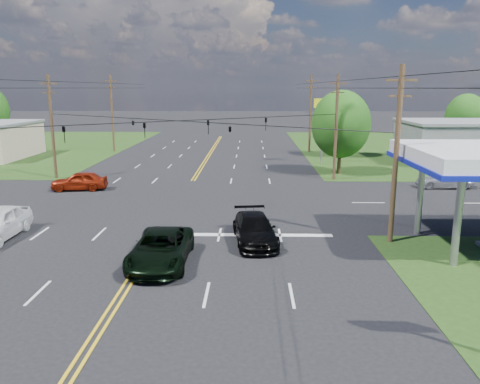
{
  "coord_description": "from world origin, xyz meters",
  "views": [
    {
      "loc": [
        5.3,
        -21.79,
        8.31
      ],
      "look_at": [
        4.64,
        6.0,
        2.11
      ],
      "focal_mm": 35.0,
      "sensor_mm": 36.0,
      "label": 1
    }
  ],
  "objects_px": {
    "tree_right_a": "(341,124)",
    "pickup_dkgreen": "(161,248)",
    "pole_ne": "(336,126)",
    "tree_right_b": "(343,122)",
    "pole_right_far": "(310,113)",
    "retail_ne": "(468,143)",
    "pole_nw": "(52,126)",
    "tree_far_r": "(466,117)",
    "pole_se": "(396,154)",
    "pole_left_far": "(112,112)",
    "suv_black": "(255,229)"
  },
  "relations": [
    {
      "from": "pole_ne",
      "to": "tree_right_a",
      "type": "relative_size",
      "value": 1.16
    },
    {
      "from": "tree_far_r",
      "to": "tree_right_a",
      "type": "bearing_deg",
      "value": -138.01
    },
    {
      "from": "retail_ne",
      "to": "pole_nw",
      "type": "distance_m",
      "value": 44.47
    },
    {
      "from": "pole_ne",
      "to": "pole_right_far",
      "type": "distance_m",
      "value": 19.0
    },
    {
      "from": "retail_ne",
      "to": "pickup_dkgreen",
      "type": "xyz_separation_m",
      "value": [
        -29.0,
        -32.62,
        -1.41
      ]
    },
    {
      "from": "pole_right_far",
      "to": "pickup_dkgreen",
      "type": "relative_size",
      "value": 1.75
    },
    {
      "from": "pole_nw",
      "to": "suv_black",
      "type": "height_order",
      "value": "pole_nw"
    },
    {
      "from": "pole_right_far",
      "to": "pickup_dkgreen",
      "type": "xyz_separation_m",
      "value": [
        -12.0,
        -40.62,
        -4.38
      ]
    },
    {
      "from": "pole_se",
      "to": "tree_right_b",
      "type": "relative_size",
      "value": 1.34
    },
    {
      "from": "pole_se",
      "to": "tree_right_a",
      "type": "relative_size",
      "value": 1.16
    },
    {
      "from": "tree_right_b",
      "to": "pole_right_far",
      "type": "bearing_deg",
      "value": 131.19
    },
    {
      "from": "pole_right_far",
      "to": "suv_black",
      "type": "bearing_deg",
      "value": -101.34
    },
    {
      "from": "tree_right_a",
      "to": "pickup_dkgreen",
      "type": "bearing_deg",
      "value": -117.83
    },
    {
      "from": "retail_ne",
      "to": "suv_black",
      "type": "distance_m",
      "value": 38.2
    },
    {
      "from": "retail_ne",
      "to": "pole_nw",
      "type": "height_order",
      "value": "pole_nw"
    },
    {
      "from": "pole_se",
      "to": "pole_nw",
      "type": "xyz_separation_m",
      "value": [
        -26.0,
        18.0,
        0.0
      ]
    },
    {
      "from": "tree_far_r",
      "to": "pole_se",
      "type": "bearing_deg",
      "value": -118.3
    },
    {
      "from": "retail_ne",
      "to": "tree_right_a",
      "type": "bearing_deg",
      "value": -153.43
    },
    {
      "from": "retail_ne",
      "to": "tree_right_b",
      "type": "relative_size",
      "value": 1.98
    },
    {
      "from": "tree_far_r",
      "to": "suv_black",
      "type": "height_order",
      "value": "tree_far_r"
    },
    {
      "from": "tree_right_b",
      "to": "tree_far_r",
      "type": "xyz_separation_m",
      "value": [
        17.5,
        6.0,
        0.33
      ]
    },
    {
      "from": "pickup_dkgreen",
      "to": "pole_nw",
      "type": "bearing_deg",
      "value": 122.96
    },
    {
      "from": "pole_ne",
      "to": "tree_right_b",
      "type": "distance_m",
      "value": 15.42
    },
    {
      "from": "pole_left_far",
      "to": "pole_right_far",
      "type": "height_order",
      "value": "same"
    },
    {
      "from": "pickup_dkgreen",
      "to": "suv_black",
      "type": "bearing_deg",
      "value": 36.47
    },
    {
      "from": "pole_se",
      "to": "pole_left_far",
      "type": "distance_m",
      "value": 45.22
    },
    {
      "from": "pole_se",
      "to": "pole_ne",
      "type": "relative_size",
      "value": 1.0
    },
    {
      "from": "pole_nw",
      "to": "pole_left_far",
      "type": "xyz_separation_m",
      "value": [
        0.0,
        19.0,
        0.25
      ]
    },
    {
      "from": "pickup_dkgreen",
      "to": "suv_black",
      "type": "relative_size",
      "value": 1.09
    },
    {
      "from": "tree_right_a",
      "to": "suv_black",
      "type": "bearing_deg",
      "value": -111.72
    },
    {
      "from": "tree_far_r",
      "to": "pole_left_far",
      "type": "bearing_deg",
      "value": -177.56
    },
    {
      "from": "retail_ne",
      "to": "tree_right_b",
      "type": "height_order",
      "value": "tree_right_b"
    },
    {
      "from": "pole_ne",
      "to": "suv_black",
      "type": "xyz_separation_m",
      "value": [
        -7.48,
        -18.29,
        -4.16
      ]
    },
    {
      "from": "tree_right_b",
      "to": "suv_black",
      "type": "height_order",
      "value": "tree_right_b"
    },
    {
      "from": "retail_ne",
      "to": "tree_right_a",
      "type": "xyz_separation_m",
      "value": [
        -16.0,
        -8.0,
        2.67
      ]
    },
    {
      "from": "pole_nw",
      "to": "pole_ne",
      "type": "height_order",
      "value": "same"
    },
    {
      "from": "pole_nw",
      "to": "pole_right_far",
      "type": "xyz_separation_m",
      "value": [
        26.0,
        19.0,
        0.25
      ]
    },
    {
      "from": "pickup_dkgreen",
      "to": "retail_ne",
      "type": "bearing_deg",
      "value": 48.4
    },
    {
      "from": "tree_right_b",
      "to": "pickup_dkgreen",
      "type": "relative_size",
      "value": 1.24
    },
    {
      "from": "pole_left_far",
      "to": "suv_black",
      "type": "bearing_deg",
      "value": -63.59
    },
    {
      "from": "tree_right_b",
      "to": "pickup_dkgreen",
      "type": "xyz_separation_m",
      "value": [
        -15.5,
        -36.62,
        -3.43
      ]
    },
    {
      "from": "pole_se",
      "to": "pole_nw",
      "type": "bearing_deg",
      "value": 145.3
    },
    {
      "from": "pole_ne",
      "to": "pickup_dkgreen",
      "type": "relative_size",
      "value": 1.67
    },
    {
      "from": "tree_right_a",
      "to": "pickup_dkgreen",
      "type": "xyz_separation_m",
      "value": [
        -13.0,
        -24.62,
        -4.08
      ]
    },
    {
      "from": "tree_right_a",
      "to": "tree_far_r",
      "type": "relative_size",
      "value": 1.07
    },
    {
      "from": "tree_far_r",
      "to": "pickup_dkgreen",
      "type": "bearing_deg",
      "value": -127.75
    },
    {
      "from": "pole_right_far",
      "to": "tree_right_a",
      "type": "distance_m",
      "value": 16.03
    },
    {
      "from": "pole_ne",
      "to": "pole_right_far",
      "type": "xyz_separation_m",
      "value": [
        0.0,
        19.0,
        0.25
      ]
    },
    {
      "from": "pole_left_far",
      "to": "pole_right_far",
      "type": "distance_m",
      "value": 26.0
    },
    {
      "from": "retail_ne",
      "to": "tree_far_r",
      "type": "bearing_deg",
      "value": 68.2
    }
  ]
}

